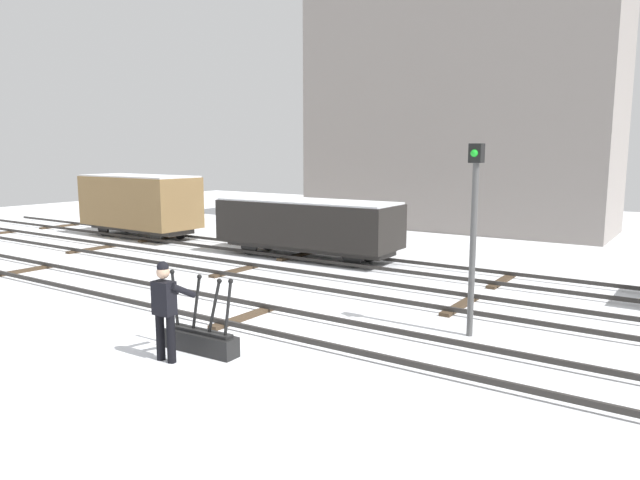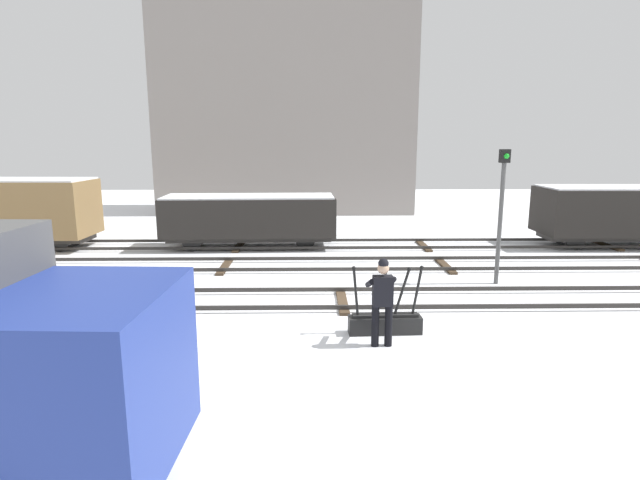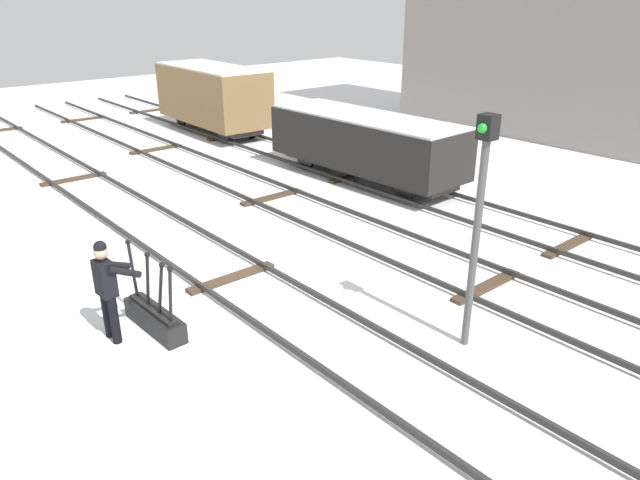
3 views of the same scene
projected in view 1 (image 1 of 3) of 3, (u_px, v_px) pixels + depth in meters
The scene contains 10 objects.
ground_plane at pixel (244, 319), 12.63m from camera, with size 60.00×60.00×0.00m, color white.
track_main_line at pixel (244, 314), 12.61m from camera, with size 44.00×1.94×0.18m.
track_siding_near at pixel (333, 284), 15.52m from camera, with size 44.00×1.94×0.18m.
track_siding_far at pixel (388, 265), 18.07m from camera, with size 44.00×1.94×0.18m.
switch_lever_frame at pixel (201, 339), 10.52m from camera, with size 1.54×0.42×1.45m.
rail_worker at pixel (166, 305), 9.98m from camera, with size 0.55×0.65×1.76m.
signal_post at pixel (474, 220), 11.14m from camera, with size 0.24×0.32×3.74m.
apartment_building at pixel (457, 100), 27.17m from camera, with size 14.29×5.17×11.90m.
freight_car_back_track at pixel (307, 224), 19.62m from camera, with size 6.42×2.21×1.97m.
freight_car_far_end at pixel (140, 202), 24.36m from camera, with size 5.47×2.34×2.60m.
Camera 1 is at (8.24, -9.18, 3.60)m, focal length 32.79 mm.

